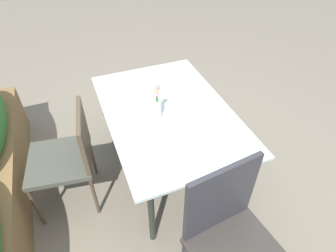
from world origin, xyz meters
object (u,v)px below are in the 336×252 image
chair_end_left (231,236)px  chair_far_side (68,154)px  flower_vase (156,105)px  dining_table (168,116)px

chair_end_left → chair_far_side: 1.33m
chair_far_side → chair_end_left: bearing=-135.0°
chair_far_side → flower_vase: 0.78m
chair_end_left → chair_far_side: chair_end_left is taller
dining_table → chair_end_left: size_ratio=1.41×
chair_end_left → flower_vase: bearing=-91.6°
chair_far_side → flower_vase: (-0.06, -0.71, 0.32)m
dining_table → chair_end_left: 1.04m
dining_table → chair_far_side: size_ratio=1.63×
dining_table → chair_end_left: bearing=179.4°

